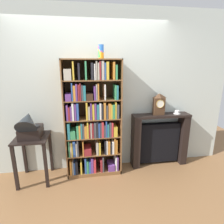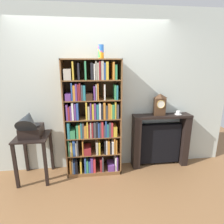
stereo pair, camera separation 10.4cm
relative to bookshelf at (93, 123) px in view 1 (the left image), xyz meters
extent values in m
cube|color=brown|center=(0.01, -0.10, -0.91)|extent=(7.61, 6.40, 0.02)
cube|color=beige|center=(0.13, 0.23, 0.45)|extent=(4.61, 0.08, 2.70)
cube|color=brown|center=(-0.43, 0.01, 0.05)|extent=(0.02, 0.35, 1.90)
cube|color=brown|center=(0.45, 0.01, 0.05)|extent=(0.02, 0.35, 1.90)
cube|color=brown|center=(0.01, 0.18, 0.05)|extent=(0.90, 0.01, 1.90)
cube|color=brown|center=(0.01, 0.01, 0.99)|extent=(0.90, 0.35, 0.02)
cube|color=brown|center=(0.01, 0.01, -0.87)|extent=(0.90, 0.35, 0.06)
cube|color=orange|center=(-0.38, -0.01, -0.72)|extent=(0.03, 0.29, 0.24)
cube|color=#B2A893|center=(-0.35, -0.03, -0.73)|extent=(0.02, 0.25, 0.23)
cube|color=#2D519E|center=(-0.32, -0.03, -0.74)|extent=(0.02, 0.25, 0.20)
cube|color=black|center=(-0.29, 0.00, -0.73)|extent=(0.04, 0.30, 0.22)
cube|color=gold|center=(-0.21, 0.00, -0.73)|extent=(0.03, 0.30, 0.22)
cube|color=#2D519E|center=(-0.14, -0.02, -0.71)|extent=(0.03, 0.28, 0.26)
cube|color=#388E56|center=(-0.11, -0.03, -0.73)|extent=(0.03, 0.26, 0.22)
cube|color=#2D519E|center=(-0.07, -0.01, -0.74)|extent=(0.03, 0.29, 0.20)
cube|color=#663884|center=(-0.04, -0.03, -0.71)|extent=(0.04, 0.26, 0.25)
cube|color=#C63338|center=(0.01, -0.03, -0.72)|extent=(0.04, 0.25, 0.23)
cube|color=maroon|center=(0.12, -0.01, -0.73)|extent=(0.03, 0.29, 0.21)
cube|color=#424247|center=(0.15, -0.02, -0.71)|extent=(0.02, 0.28, 0.26)
cube|color=#663884|center=(0.29, -0.04, -0.79)|extent=(0.11, 0.23, 0.11)
cube|color=white|center=(0.37, -0.03, -0.72)|extent=(0.02, 0.25, 0.24)
cube|color=#663884|center=(0.39, -0.01, -0.72)|extent=(0.02, 0.29, 0.24)
cube|color=brown|center=(0.01, 0.01, -0.53)|extent=(0.86, 0.33, 0.02)
cube|color=#388E56|center=(-0.39, 0.00, -0.38)|extent=(0.02, 0.31, 0.27)
cube|color=#B2A893|center=(-0.36, -0.03, -0.40)|extent=(0.02, 0.26, 0.24)
cube|color=gold|center=(-0.34, -0.01, -0.40)|extent=(0.02, 0.30, 0.24)
cube|color=#2D519E|center=(-0.31, -0.02, -0.39)|extent=(0.04, 0.27, 0.26)
cube|color=#B2A893|center=(-0.28, -0.01, -0.41)|extent=(0.02, 0.28, 0.23)
cube|color=#424247|center=(-0.25, 0.00, -0.38)|extent=(0.02, 0.31, 0.27)
cube|color=orange|center=(-0.17, -0.03, -0.40)|extent=(0.02, 0.25, 0.24)
cube|color=maroon|center=(-0.10, -0.04, -0.46)|extent=(0.12, 0.24, 0.12)
cube|color=#B2A893|center=(0.06, -0.03, -0.41)|extent=(0.04, 0.26, 0.21)
cube|color=gold|center=(0.10, -0.02, -0.42)|extent=(0.03, 0.27, 0.20)
cube|color=black|center=(0.19, -0.03, -0.40)|extent=(0.02, 0.25, 0.23)
cube|color=white|center=(0.22, -0.03, -0.40)|extent=(0.02, 0.26, 0.23)
cube|color=orange|center=(0.25, -0.01, -0.41)|extent=(0.04, 0.29, 0.22)
cube|color=black|center=(0.28, 0.00, -0.42)|extent=(0.02, 0.30, 0.20)
cube|color=white|center=(0.32, -0.02, -0.41)|extent=(0.03, 0.28, 0.22)
cube|color=orange|center=(0.35, -0.03, -0.39)|extent=(0.02, 0.26, 0.27)
cube|color=orange|center=(0.37, -0.01, -0.40)|extent=(0.02, 0.29, 0.24)
cube|color=brown|center=(0.01, 0.01, -0.22)|extent=(0.86, 0.33, 0.02)
cube|color=teal|center=(-0.38, -0.01, -0.09)|extent=(0.04, 0.29, 0.26)
cube|color=#388E56|center=(-0.32, -0.04, -0.15)|extent=(0.08, 0.23, 0.13)
cube|color=#388E56|center=(-0.24, 0.00, -0.11)|extent=(0.03, 0.30, 0.21)
cube|color=orange|center=(-0.21, -0.03, -0.11)|extent=(0.03, 0.25, 0.21)
cube|color=teal|center=(-0.18, -0.04, -0.09)|extent=(0.02, 0.24, 0.24)
cube|color=#424247|center=(-0.15, -0.02, -0.09)|extent=(0.03, 0.27, 0.24)
cube|color=orange|center=(-0.12, -0.03, -0.11)|extent=(0.04, 0.26, 0.20)
cube|color=gold|center=(-0.09, -0.03, -0.08)|extent=(0.02, 0.25, 0.26)
cube|color=maroon|center=(-0.06, 0.00, -0.10)|extent=(0.02, 0.31, 0.23)
cube|color=#B2A893|center=(-0.03, -0.04, -0.09)|extent=(0.02, 0.24, 0.25)
cube|color=maroon|center=(-0.01, -0.02, -0.09)|extent=(0.03, 0.27, 0.24)
cube|color=#424247|center=(0.03, -0.01, -0.09)|extent=(0.04, 0.29, 0.25)
cube|color=black|center=(0.06, 0.00, -0.08)|extent=(0.03, 0.30, 0.26)
cube|color=#2D519E|center=(0.09, -0.02, -0.09)|extent=(0.02, 0.28, 0.24)
cube|color=#424247|center=(0.12, -0.03, -0.09)|extent=(0.02, 0.26, 0.24)
cube|color=#C63338|center=(0.15, -0.02, -0.09)|extent=(0.03, 0.27, 0.25)
cube|color=#424247|center=(0.18, -0.03, -0.11)|extent=(0.02, 0.25, 0.20)
cube|color=#2D519E|center=(0.21, 0.00, -0.08)|extent=(0.02, 0.31, 0.27)
cube|color=teal|center=(0.23, -0.01, -0.11)|extent=(0.03, 0.30, 0.22)
cube|color=#424247|center=(0.27, -0.03, -0.10)|extent=(0.03, 0.25, 0.24)
cube|color=#C63338|center=(0.30, -0.02, -0.10)|extent=(0.03, 0.28, 0.23)
cube|color=gold|center=(0.35, -0.03, -0.13)|extent=(0.06, 0.25, 0.17)
cube|color=brown|center=(0.01, 0.01, 0.08)|extent=(0.86, 0.33, 0.02)
cube|color=#663884|center=(-0.38, -0.02, 0.21)|extent=(0.03, 0.27, 0.24)
cube|color=maroon|center=(-0.36, -0.04, 0.19)|extent=(0.02, 0.24, 0.21)
cube|color=#663884|center=(-0.33, -0.02, 0.20)|extent=(0.02, 0.27, 0.22)
cube|color=white|center=(-0.30, -0.01, 0.22)|extent=(0.03, 0.29, 0.27)
cube|color=#663884|center=(-0.26, -0.02, 0.22)|extent=(0.03, 0.28, 0.25)
cube|color=#2D519E|center=(-0.23, -0.02, 0.22)|extent=(0.03, 0.27, 0.26)
cube|color=gold|center=(-0.09, -0.01, 0.23)|extent=(0.03, 0.30, 0.27)
cube|color=#B2A893|center=(-0.06, -0.01, 0.19)|extent=(0.03, 0.30, 0.21)
cube|color=#663884|center=(-0.03, -0.04, 0.22)|extent=(0.02, 0.24, 0.26)
cube|color=gold|center=(0.01, -0.03, 0.21)|extent=(0.03, 0.26, 0.24)
cube|color=#663884|center=(0.04, -0.03, 0.22)|extent=(0.03, 0.25, 0.25)
cube|color=teal|center=(0.08, -0.03, 0.21)|extent=(0.04, 0.24, 0.23)
cube|color=white|center=(0.12, -0.01, 0.21)|extent=(0.03, 0.30, 0.25)
cube|color=black|center=(0.15, -0.01, 0.21)|extent=(0.03, 0.29, 0.24)
cube|color=orange|center=(0.18, -0.03, 0.22)|extent=(0.03, 0.24, 0.26)
cube|color=#424247|center=(0.22, -0.02, 0.20)|extent=(0.03, 0.27, 0.22)
cube|color=orange|center=(0.26, -0.02, 0.21)|extent=(0.04, 0.28, 0.24)
cube|color=gold|center=(0.29, 0.00, 0.20)|extent=(0.02, 0.30, 0.23)
cube|color=#388E56|center=(0.32, -0.03, 0.20)|extent=(0.04, 0.25, 0.22)
cube|color=gold|center=(0.36, -0.01, 0.22)|extent=(0.02, 0.29, 0.26)
cube|color=#424247|center=(0.39, -0.03, 0.20)|extent=(0.03, 0.26, 0.23)
cube|color=brown|center=(0.01, 0.01, 0.38)|extent=(0.86, 0.33, 0.02)
cube|color=#663884|center=(-0.35, -0.05, 0.45)|extent=(0.09, 0.21, 0.11)
cube|color=#2D519E|center=(-0.29, -0.02, 0.52)|extent=(0.02, 0.28, 0.26)
cube|color=orange|center=(-0.26, -0.01, 0.51)|extent=(0.03, 0.30, 0.23)
cube|color=#663884|center=(-0.23, -0.01, 0.52)|extent=(0.02, 0.29, 0.25)
cube|color=maroon|center=(-0.20, -0.01, 0.51)|extent=(0.02, 0.28, 0.24)
cube|color=maroon|center=(-0.18, -0.04, 0.52)|extent=(0.02, 0.24, 0.26)
cube|color=#424247|center=(-0.15, -0.01, 0.51)|extent=(0.02, 0.30, 0.23)
cube|color=teal|center=(-0.11, -0.03, 0.50)|extent=(0.04, 0.25, 0.22)
cube|color=#382316|center=(-0.04, -0.03, 0.44)|extent=(0.10, 0.26, 0.10)
cube|color=#663884|center=(0.04, -0.02, 0.50)|extent=(0.03, 0.27, 0.21)
cube|color=#B2A893|center=(0.07, -0.03, 0.51)|extent=(0.02, 0.25, 0.24)
cube|color=orange|center=(0.09, -0.02, 0.52)|extent=(0.02, 0.27, 0.25)
cube|color=white|center=(0.19, -0.03, 0.51)|extent=(0.02, 0.25, 0.23)
cube|color=#388E56|center=(0.35, -0.04, 0.50)|extent=(0.02, 0.24, 0.22)
cube|color=teal|center=(0.38, 0.00, 0.50)|extent=(0.03, 0.30, 0.22)
cube|color=brown|center=(0.01, 0.01, 0.69)|extent=(0.86, 0.33, 0.02)
cube|color=#B2A893|center=(-0.34, -0.03, 0.78)|extent=(0.11, 0.26, 0.16)
cube|color=gold|center=(-0.26, -0.04, 0.83)|extent=(0.02, 0.24, 0.26)
cube|color=black|center=(-0.18, -0.01, 0.82)|extent=(0.03, 0.29, 0.24)
cube|color=#388E56|center=(-0.08, -0.04, 0.83)|extent=(0.02, 0.24, 0.27)
cube|color=black|center=(0.01, -0.02, 0.82)|extent=(0.03, 0.27, 0.25)
cube|color=white|center=(0.05, -0.01, 0.81)|extent=(0.02, 0.29, 0.23)
cube|color=#B2A893|center=(0.07, -0.03, 0.83)|extent=(0.02, 0.26, 0.27)
cube|color=#B2A893|center=(0.10, 0.00, 0.82)|extent=(0.02, 0.30, 0.25)
cube|color=maroon|center=(0.12, -0.01, 0.83)|extent=(0.02, 0.30, 0.27)
cube|color=#B2A893|center=(0.16, -0.03, 0.83)|extent=(0.04, 0.24, 0.27)
cube|color=#2D519E|center=(0.20, -0.01, 0.82)|extent=(0.02, 0.28, 0.25)
cube|color=gold|center=(0.23, -0.02, 0.82)|extent=(0.04, 0.28, 0.26)
cube|color=orange|center=(0.33, -0.03, 0.82)|extent=(0.03, 0.26, 0.26)
cube|color=#388E56|center=(0.36, -0.03, 0.80)|extent=(0.03, 0.25, 0.22)
cylinder|color=orange|center=(0.16, 0.03, 1.04)|extent=(0.08, 0.08, 0.09)
cylinder|color=green|center=(0.15, 0.03, 1.06)|extent=(0.08, 0.08, 0.09)
cylinder|color=blue|center=(0.16, 0.03, 1.08)|extent=(0.08, 0.08, 0.09)
cylinder|color=yellow|center=(0.16, 0.03, 1.09)|extent=(0.08, 0.08, 0.09)
cylinder|color=black|center=(0.16, 0.03, 1.11)|extent=(0.08, 0.08, 0.09)
cylinder|color=purple|center=(0.16, 0.03, 1.12)|extent=(0.08, 0.08, 0.09)
cylinder|color=pink|center=(0.16, 0.03, 1.14)|extent=(0.08, 0.08, 0.09)
cylinder|color=blue|center=(0.16, 0.03, 1.16)|extent=(0.08, 0.08, 0.09)
cube|color=black|center=(-0.94, -0.07, -0.17)|extent=(0.49, 0.52, 0.02)
cube|color=black|center=(-1.16, -0.30, -0.54)|extent=(0.04, 0.04, 0.72)
cube|color=black|center=(-0.73, -0.30, -0.54)|extent=(0.04, 0.04, 0.72)
cube|color=black|center=(-1.16, 0.16, -0.54)|extent=(0.04, 0.04, 0.72)
cube|color=black|center=(-0.73, 0.16, -0.54)|extent=(0.04, 0.04, 0.72)
cube|color=black|center=(-0.94, -0.07, -0.08)|extent=(0.31, 0.35, 0.16)
cylinder|color=black|center=(-0.94, -0.07, 0.01)|extent=(0.26, 0.26, 0.01)
cylinder|color=#1E2328|center=(-0.94, -0.13, 0.03)|extent=(0.03, 0.03, 0.06)
cone|color=#1E2328|center=(-0.94, -0.19, 0.14)|extent=(0.29, 0.39, 0.40)
cube|color=black|center=(1.21, 0.06, 0.05)|extent=(1.02, 0.25, 0.04)
cube|color=black|center=(0.76, 0.06, -0.44)|extent=(0.12, 0.22, 0.93)
cube|color=black|center=(1.66, 0.06, -0.44)|extent=(0.12, 0.22, 0.93)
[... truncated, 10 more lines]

